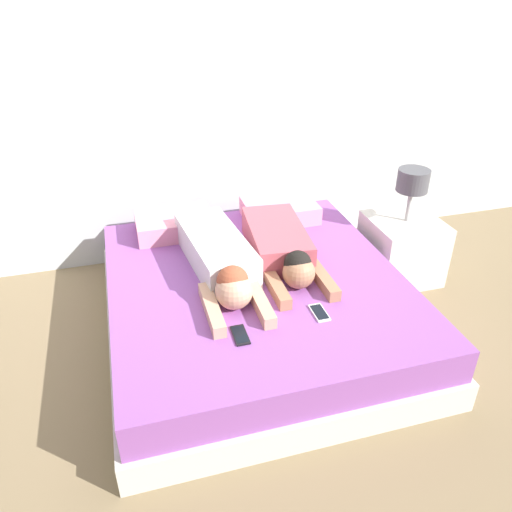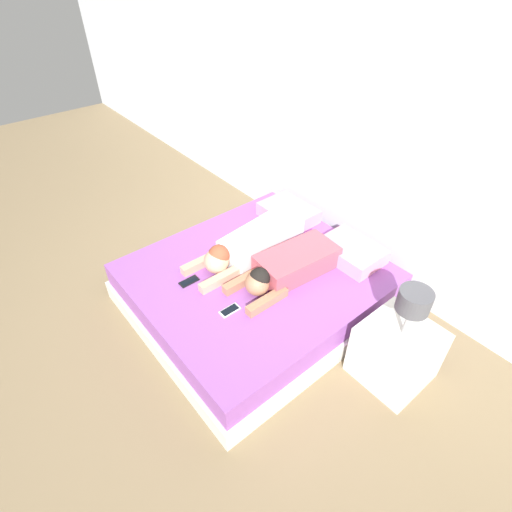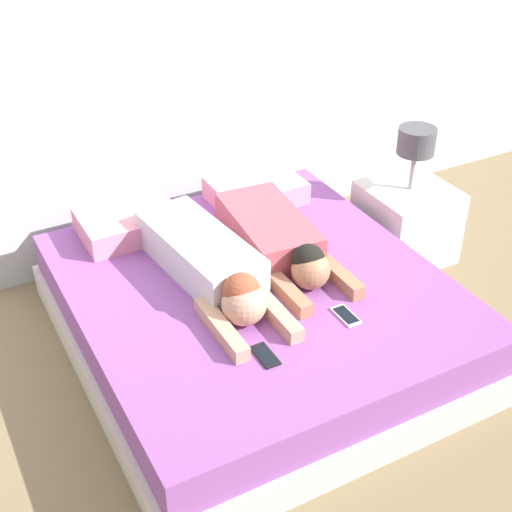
{
  "view_description": "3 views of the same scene",
  "coord_description": "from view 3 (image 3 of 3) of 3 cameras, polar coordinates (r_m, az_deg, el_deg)",
  "views": [
    {
      "loc": [
        -0.7,
        -2.45,
        2.03
      ],
      "look_at": [
        0.0,
        0.0,
        0.54
      ],
      "focal_mm": 35.0,
      "sensor_mm": 36.0,
      "label": 1
    },
    {
      "loc": [
        1.93,
        -1.59,
        2.58
      ],
      "look_at": [
        0.0,
        0.0,
        0.54
      ],
      "focal_mm": 28.0,
      "sensor_mm": 36.0,
      "label": 2
    },
    {
      "loc": [
        -1.37,
        -2.54,
        2.43
      ],
      "look_at": [
        0.0,
        0.0,
        0.54
      ],
      "focal_mm": 50.0,
      "sensor_mm": 36.0,
      "label": 3
    }
  ],
  "objects": [
    {
      "name": "person_left",
      "position": [
        3.47,
        -3.65,
        -0.75
      ],
      "size": [
        0.4,
        1.15,
        0.24
      ],
      "color": "silver",
      "rests_on": "bed"
    },
    {
      "name": "wall_back",
      "position": [
        4.07,
        -7.93,
        16.91
      ],
      "size": [
        12.0,
        0.06,
        2.6
      ],
      "color": "silver",
      "rests_on": "ground_plane"
    },
    {
      "name": "pillow_head_right",
      "position": [
        4.2,
        -0.01,
        5.25
      ],
      "size": [
        0.52,
        0.39,
        0.13
      ],
      "color": "pink",
      "rests_on": "bed"
    },
    {
      "name": "cell_phone_left",
      "position": [
        3.09,
        0.72,
        -7.95
      ],
      "size": [
        0.07,
        0.16,
        0.01
      ],
      "color": "black",
      "rests_on": "bed"
    },
    {
      "name": "nightstand",
      "position": [
        4.4,
        11.93,
        3.03
      ],
      "size": [
        0.49,
        0.49,
        0.84
      ],
      "color": "beige",
      "rests_on": "ground_plane"
    },
    {
      "name": "ground_plane",
      "position": [
        3.77,
        -0.0,
        -6.86
      ],
      "size": [
        12.0,
        12.0,
        0.0
      ],
      "primitive_type": "plane",
      "color": "#7F6B4C"
    },
    {
      "name": "pillow_head_left",
      "position": [
        3.94,
        -10.14,
        2.63
      ],
      "size": [
        0.52,
        0.39,
        0.13
      ],
      "color": "pink",
      "rests_on": "bed"
    },
    {
      "name": "person_right",
      "position": [
        3.67,
        1.8,
        1.27
      ],
      "size": [
        0.4,
        0.98,
        0.22
      ],
      "color": "#B24C59",
      "rests_on": "bed"
    },
    {
      "name": "cell_phone_right",
      "position": [
        3.33,
        7.19,
        -4.75
      ],
      "size": [
        0.07,
        0.16,
        0.01
      ],
      "color": "silver",
      "rests_on": "bed"
    },
    {
      "name": "bed",
      "position": [
        3.65,
        -0.0,
        -4.56
      ],
      "size": [
        1.81,
        1.97,
        0.39
      ],
      "color": "beige",
      "rests_on": "ground_plane"
    }
  ]
}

